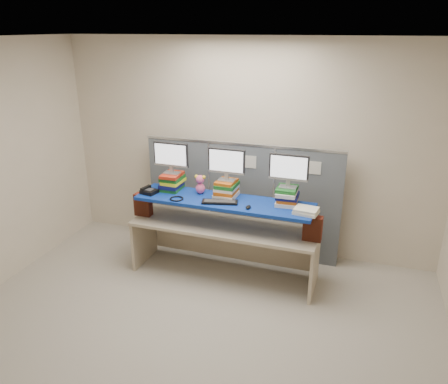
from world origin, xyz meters
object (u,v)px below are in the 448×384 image
(desk, at_px, (224,235))
(blue_board, at_px, (224,202))
(monitor_right, at_px, (289,169))
(keyboard, at_px, (220,202))
(desk_phone, at_px, (149,191))
(monitor_left, at_px, (171,156))
(monitor_center, at_px, (227,163))

(desk, relative_size, blue_board, 1.07)
(desk, xyz_separation_m, monitor_right, (0.72, 0.10, 0.87))
(monitor_right, bearing_deg, keyboard, -163.43)
(desk_phone, bearing_deg, monitor_right, 18.37)
(monitor_left, distance_m, monitor_right, 1.44)
(blue_board, height_order, monitor_center, monitor_center)
(blue_board, relative_size, keyboard, 4.86)
(monitor_center, relative_size, desk_phone, 2.11)
(desk, height_order, desk_phone, desk_phone)
(monitor_right, xyz_separation_m, keyboard, (-0.74, -0.20, -0.41))
(blue_board, distance_m, monitor_left, 0.85)
(blue_board, bearing_deg, monitor_left, 170.64)
(desk_phone, bearing_deg, desk, 16.61)
(monitor_left, distance_m, desk_phone, 0.50)
(keyboard, bearing_deg, desk, 66.71)
(desk, relative_size, monitor_center, 5.09)
(desk, distance_m, monitor_right, 1.14)
(keyboard, bearing_deg, desk_phone, 165.01)
(blue_board, relative_size, monitor_left, 4.74)
(monitor_left, xyz_separation_m, monitor_right, (1.44, -0.03, -0.01))
(blue_board, height_order, monitor_right, monitor_right)
(monitor_right, bearing_deg, monitor_center, 180.00)
(monitor_right, relative_size, desk_phone, 2.11)
(desk, distance_m, monitor_left, 1.15)
(desk, relative_size, desk_phone, 10.73)
(keyboard, bearing_deg, monitor_center, 74.16)
(desk, height_order, keyboard, keyboard)
(monitor_left, relative_size, monitor_center, 1.00)
(keyboard, bearing_deg, blue_board, 66.71)
(monitor_right, height_order, keyboard, monitor_right)
(monitor_left, xyz_separation_m, keyboard, (0.70, -0.23, -0.42))
(desk, bearing_deg, keyboard, -99.12)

